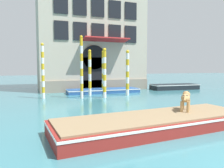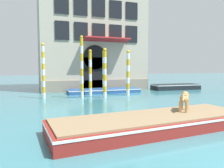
{
  "view_description": "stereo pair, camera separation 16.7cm",
  "coord_description": "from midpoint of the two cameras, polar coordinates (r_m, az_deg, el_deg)",
  "views": [
    {
      "loc": [
        -5.13,
        -2.45,
        2.35
      ],
      "look_at": [
        -0.02,
        10.95,
        1.2
      ],
      "focal_mm": 35.0,
      "sensor_mm": 36.0,
      "label": 1
    },
    {
      "loc": [
        -4.97,
        -2.51,
        2.35
      ],
      "look_at": [
        -0.02,
        10.95,
        1.2
      ],
      "focal_mm": 35.0,
      "sensor_mm": 36.0,
      "label": 2
    }
  ],
  "objects": [
    {
      "name": "mooring_pole_1",
      "position": [
        17.76,
        -6.08,
        3.03
      ],
      "size": [
        0.25,
        0.25,
        3.72
      ],
      "color": "white",
      "rests_on": "ground_plane"
    },
    {
      "name": "mooring_pole_0",
      "position": [
        18.89,
        -2.56,
        3.15
      ],
      "size": [
        0.25,
        0.25,
        3.72
      ],
      "color": "white",
      "rests_on": "ground_plane"
    },
    {
      "name": "boat_moored_near_palazzo",
      "position": [
        19.65,
        -2.55,
        -1.72
      ],
      "size": [
        6.52,
        2.08,
        0.36
      ],
      "rotation": [
        0.0,
        0.0,
        -0.03
      ],
      "color": "#234C8C",
      "rests_on": "ground_plane"
    },
    {
      "name": "mooring_pole_3",
      "position": [
        16.73,
        -17.88,
        3.32
      ],
      "size": [
        0.23,
        0.23,
        4.05
      ],
      "color": "white",
      "rests_on": "ground_plane"
    },
    {
      "name": "mooring_pole_5",
      "position": [
        17.79,
        3.8,
        3.0
      ],
      "size": [
        0.27,
        0.27,
        3.68
      ],
      "color": "white",
      "rests_on": "ground_plane"
    },
    {
      "name": "dog_on_deck",
      "position": [
        9.45,
        18.2,
        -3.5
      ],
      "size": [
        0.89,
        0.93,
        0.79
      ],
      "rotation": [
        0.0,
        0.0,
        0.82
      ],
      "color": "tan",
      "rests_on": "boat_foreground"
    },
    {
      "name": "mooring_pole_2",
      "position": [
        16.17,
        -8.26,
        4.43
      ],
      "size": [
        0.22,
        0.22,
        4.6
      ],
      "color": "white",
      "rests_on": "ground_plane"
    },
    {
      "name": "boat_foreground",
      "position": [
        8.42,
        10.95,
        -9.68
      ],
      "size": [
        7.93,
        2.9,
        0.54
      ],
      "rotation": [
        0.0,
        0.0,
        0.06
      ],
      "color": "maroon",
      "rests_on": "ground_plane"
    },
    {
      "name": "boat_moored_far",
      "position": [
        23.4,
        15.8,
        -0.65
      ],
      "size": [
        5.02,
        2.11,
        0.54
      ],
      "rotation": [
        0.0,
        0.0,
        -0.07
      ],
      "color": "black",
      "rests_on": "ground_plane"
    },
    {
      "name": "palazzo_left",
      "position": [
        24.04,
        -6.09,
        14.13
      ],
      "size": [
        10.58,
        7.4,
        12.73
      ],
      "color": "#B2A893",
      "rests_on": "ground_plane"
    },
    {
      "name": "mooring_pole_4",
      "position": [
        16.33,
        -2.25,
        2.93
      ],
      "size": [
        0.27,
        0.27,
        3.72
      ],
      "color": "white",
      "rests_on": "ground_plane"
    }
  ]
}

